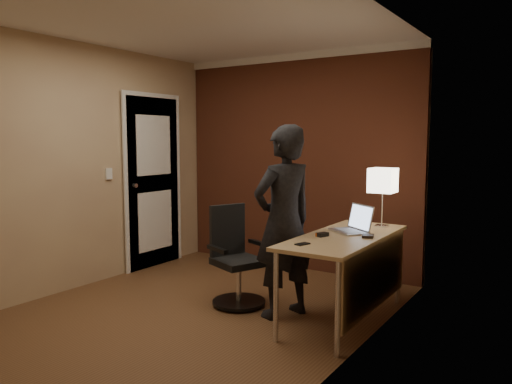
% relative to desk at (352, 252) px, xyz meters
% --- Properties ---
extents(room, '(4.00, 4.00, 4.00)m').
position_rel_desk_xyz_m(room, '(-1.53, 0.92, 0.77)').
color(room, brown).
rests_on(room, ground).
extents(desk, '(0.60, 1.50, 0.73)m').
position_rel_desk_xyz_m(desk, '(0.00, 0.00, 0.00)').
color(desk, tan).
rests_on(desk, ground).
extents(desk_lamp, '(0.22, 0.22, 0.54)m').
position_rel_desk_xyz_m(desk_lamp, '(0.05, 0.56, 0.55)').
color(desk_lamp, silver).
rests_on(desk_lamp, desk).
extents(laptop, '(0.42, 0.40, 0.23)m').
position_rel_desk_xyz_m(laptop, '(-0.07, 0.20, 0.19)').
color(laptop, silver).
rests_on(laptop, desk).
extents(mouse, '(0.09, 0.11, 0.03)m').
position_rel_desk_xyz_m(mouse, '(-0.21, -0.14, 0.14)').
color(mouse, black).
rests_on(mouse, desk).
extents(phone, '(0.09, 0.13, 0.01)m').
position_rel_desk_xyz_m(phone, '(-0.20, -0.51, 0.13)').
color(phone, black).
rests_on(phone, desk).
extents(wallet, '(0.12, 0.13, 0.02)m').
position_rel_desk_xyz_m(wallet, '(0.12, 0.02, 0.14)').
color(wallet, black).
rests_on(wallet, desk).
extents(office_chair, '(0.53, 0.57, 0.90)m').
position_rel_desk_xyz_m(office_chair, '(-1.08, -0.15, -0.21)').
color(office_chair, black).
rests_on(office_chair, ground).
extents(person, '(0.59, 0.71, 1.65)m').
position_rel_desk_xyz_m(person, '(-0.56, -0.17, 0.22)').
color(person, black).
rests_on(person, ground).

